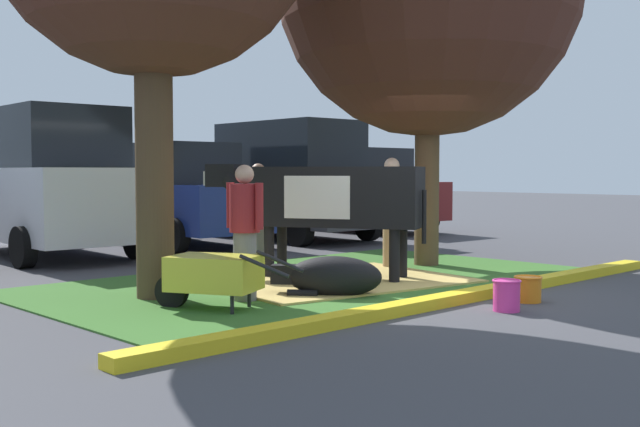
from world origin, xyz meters
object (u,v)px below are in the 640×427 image
wheelbarrow (212,274)px  bucket_orange (528,288)px  sedan_red (359,191)px  sedan_blue (177,196)px  cow_holstein (328,198)px  person_visitor_near (392,209)px  person_handler (245,229)px  suv_black (45,183)px  person_visitor_far (258,213)px  bucket_pink (507,295)px  suv_dark_grey (289,180)px  calf_lying (332,277)px

wheelbarrow → bucket_orange: size_ratio=4.89×
sedan_red → sedan_blue: bearing=-179.7°
wheelbarrow → sedan_red: 11.19m
cow_holstein → person_visitor_near: person_visitor_near is taller
bucket_orange → sedan_red: 10.56m
person_handler → suv_black: 6.20m
person_visitor_far → bucket_pink: size_ratio=4.77×
person_visitor_far → wheelbarrow: bearing=-137.4°
cow_holstein → wheelbarrow: size_ratio=1.89×
sedan_blue → sedan_red: same height
suv_black → bucket_pink: bearing=-82.4°
person_visitor_near → sedan_red: bearing=46.9°
cow_holstein → sedan_blue: (1.31, 5.60, -0.12)m
suv_black → suv_dark_grey: 5.30m
bucket_orange → suv_black: size_ratio=0.07×
person_visitor_far → bucket_orange: (0.33, -4.33, -0.69)m
person_handler → wheelbarrow: bearing=-162.3°
cow_holstein → person_visitor_near: size_ratio=1.75×
calf_lying → person_visitor_far: size_ratio=0.77×
bucket_orange → sedan_red: size_ratio=0.07×
suv_dark_grey → cow_holstein: bearing=-126.9°
bucket_pink → suv_dark_grey: size_ratio=0.07×
cow_holstein → sedan_blue: sedan_blue is taller
person_handler → sedan_blue: bearing=62.6°
person_visitor_far → suv_dark_grey: bearing=43.5°
wheelbarrow → calf_lying: bearing=-9.4°
sedan_red → cow_holstein: bearing=-139.6°
bucket_orange → sedan_blue: 8.54m
person_handler → sedan_blue: sedan_blue is taller
suv_black → sedan_blue: bearing=1.8°
wheelbarrow → bucket_pink: wheelbarrow is taller
person_visitor_far → sedan_blue: (1.29, 4.11, 0.14)m
person_visitor_near → sedan_red: (5.14, 5.49, 0.09)m
calf_lying → bucket_pink: calf_lying is taller
calf_lying → bucket_orange: (1.35, -1.76, -0.09)m
sedan_red → suv_dark_grey: bearing=-169.5°
person_visitor_far → bucket_pink: 4.54m
calf_lying → person_visitor_near: person_visitor_near is taller
cow_holstein → person_visitor_far: 1.52m
suv_black → sedan_red: (8.06, 0.12, -0.29)m
sedan_blue → suv_dark_grey: 2.59m
calf_lying → bucket_orange: calf_lying is taller
cow_holstein → person_visitor_near: bearing=5.3°
person_visitor_far → person_handler: bearing=-132.3°
person_visitor_near → suv_dark_grey: size_ratio=0.36×
person_handler → bucket_pink: person_handler is taller
calf_lying → bucket_pink: size_ratio=3.68×
person_visitor_near → person_visitor_far: 1.99m
person_visitor_near → sedan_blue: sedan_blue is taller
person_visitor_near → suv_dark_grey: (2.36, 4.98, 0.37)m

